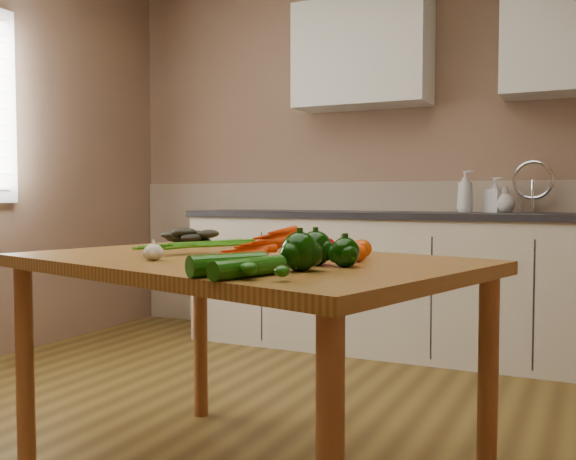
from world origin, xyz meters
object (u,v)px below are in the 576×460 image
(pepper_c, at_px, (300,252))
(zucchini_a, at_px, (248,268))
(carrot_bunch, at_px, (244,245))
(soap_bottle_c, at_px, (505,200))
(leafy_greens, at_px, (194,233))
(pepper_a, at_px, (316,248))
(pepper_b, at_px, (345,252))
(garlic_bulb, at_px, (153,252))
(zucchini_b, at_px, (228,264))
(tomato_b, at_px, (362,249))
(tomato_a, at_px, (326,247))
(soap_bottle_a, at_px, (465,191))
(table, at_px, (242,284))
(tomato_c, at_px, (357,253))
(soap_bottle_b, at_px, (495,195))

(pepper_c, bearing_deg, zucchini_a, -107.37)
(carrot_bunch, xyz_separation_m, zucchini_a, (0.29, -0.49, -0.01))
(soap_bottle_c, relative_size, leafy_greens, 0.75)
(leafy_greens, height_order, pepper_a, leafy_greens)
(pepper_b, bearing_deg, garlic_bulb, -171.57)
(soap_bottle_c, distance_m, zucchini_b, 2.74)
(leafy_greens, distance_m, tomato_b, 0.82)
(carrot_bunch, relative_size, tomato_a, 3.97)
(soap_bottle_a, bearing_deg, table, -174.03)
(tomato_b, xyz_separation_m, zucchini_a, (-0.09, -0.61, -0.01))
(zucchini_b, bearing_deg, tomato_b, 75.41)
(pepper_a, relative_size, tomato_c, 1.57)
(table, height_order, garlic_bulb, garlic_bulb)
(soap_bottle_b, bearing_deg, pepper_b, -158.96)
(soap_bottle_a, height_order, pepper_b, soap_bottle_a)
(soap_bottle_a, distance_m, zucchini_b, 2.66)
(tomato_a, xyz_separation_m, zucchini_a, (0.04, -0.60, -0.01))
(soap_bottle_a, xyz_separation_m, leafy_greens, (-0.76, -1.86, -0.18))
(soap_bottle_c, xyz_separation_m, tomato_c, (-0.16, -2.25, -0.15))
(leafy_greens, height_order, garlic_bulb, leafy_greens)
(garlic_bulb, bearing_deg, table, 47.97)
(tomato_c, distance_m, zucchini_b, 0.50)
(table, relative_size, zucchini_b, 7.85)
(pepper_b, distance_m, zucchini_b, 0.38)
(garlic_bulb, height_order, zucchini_b, zucchini_b)
(soap_bottle_a, bearing_deg, tomato_b, -164.46)
(soap_bottle_c, relative_size, garlic_bulb, 2.56)
(table, relative_size, soap_bottle_b, 7.73)
(table, distance_m, soap_bottle_a, 2.26)
(table, distance_m, tomato_a, 0.31)
(soap_bottle_a, height_order, pepper_a, soap_bottle_a)
(soap_bottle_a, relative_size, pepper_c, 2.48)
(soap_bottle_b, height_order, tomato_a, soap_bottle_b)
(zucchini_b, bearing_deg, pepper_b, 57.91)
(tomato_a, bearing_deg, zucchini_a, -86.60)
(pepper_b, bearing_deg, tomato_a, 121.93)
(garlic_bulb, relative_size, tomato_c, 0.98)
(table, xyz_separation_m, tomato_b, (0.37, 0.15, 0.12))
(table, xyz_separation_m, tomato_c, (0.40, 0.02, 0.12))
(soap_bottle_c, bearing_deg, tomato_c, 89.03)
(pepper_b, distance_m, pepper_c, 0.16)
(pepper_b, bearing_deg, soap_bottle_b, 88.07)
(tomato_c, bearing_deg, leafy_greens, 158.02)
(table, xyz_separation_m, garlic_bulb, (-0.20, -0.22, 0.11))
(pepper_a, distance_m, tomato_b, 0.27)
(soap_bottle_a, bearing_deg, pepper_c, -165.38)
(soap_bottle_c, bearing_deg, tomato_b, 88.00)
(pepper_b, distance_m, tomato_c, 0.15)
(soap_bottle_b, xyz_separation_m, pepper_a, (-0.18, -2.40, -0.16))
(soap_bottle_c, bearing_deg, pepper_b, 89.66)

